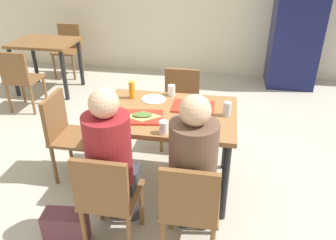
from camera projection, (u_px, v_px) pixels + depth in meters
The scene contains 24 objects.
ground_plane at pixel (168, 184), 3.24m from camera, with size 10.00×10.00×0.02m, color #B2AD9E.
main_table at pixel (168, 123), 2.92m from camera, with size 1.16×0.84×0.77m.
chair_near_left at pixel (107, 195), 2.35m from camera, with size 0.40×0.40×0.84m.
chair_near_right at pixel (190, 205), 2.26m from camera, with size 0.40×0.40×0.84m.
chair_far_side at pixel (181, 102), 3.70m from camera, with size 0.40×0.40×0.84m.
chair_left_end at pixel (67, 131), 3.15m from camera, with size 0.40×0.40×0.84m.
person_in_red at pixel (111, 155), 2.35m from camera, with size 0.32×0.42×1.25m.
person_in_brown_jacket at pixel (193, 163), 2.27m from camera, with size 0.32×0.42×1.25m.
tray_red_near at pixel (141, 117), 2.77m from camera, with size 0.36×0.26×0.02m, color red.
tray_red_far at pixel (193, 107), 2.95m from camera, with size 0.36×0.26×0.02m, color red.
paper_plate_center at pixel (154, 99), 3.10m from camera, with size 0.22×0.22×0.01m, color white.
paper_plate_near_edge at pixel (185, 126), 2.64m from camera, with size 0.22×0.22×0.01m, color white.
pizza_slice_a at pixel (142, 115), 2.76m from camera, with size 0.25×0.17×0.02m.
pizza_slice_b at pixel (196, 106), 2.92m from camera, with size 0.22×0.18×0.02m.
plastic_cup_a at pixel (172, 90), 3.16m from camera, with size 0.07×0.07×0.10m, color white.
plastic_cup_b at pixel (164, 127), 2.53m from camera, with size 0.07×0.07×0.10m, color white.
soda_can at pixel (227, 109), 2.79m from camera, with size 0.07×0.07×0.12m, color #B7BCC6.
condiment_bottle at pixel (132, 90), 3.09m from camera, with size 0.06×0.06×0.16m, color orange.
foil_bundle at pixel (111, 103), 2.90m from camera, with size 0.10×0.10×0.10m, color silver.
handbag at pixel (66, 227), 2.55m from camera, with size 0.32×0.16×0.28m, color #592D38.
drink_fridge at pixel (297, 25), 5.04m from camera, with size 0.70×0.60×1.90m, color #14194C.
background_table at pixel (45, 50), 4.97m from camera, with size 0.90×0.70×0.77m.
background_chair_near at pixel (20, 77), 4.40m from camera, with size 0.40×0.40×0.84m.
background_chair_far at pixel (68, 46), 5.67m from camera, with size 0.40×0.40×0.84m.
Camera 1 is at (0.44, -2.53, 2.06)m, focal length 36.10 mm.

